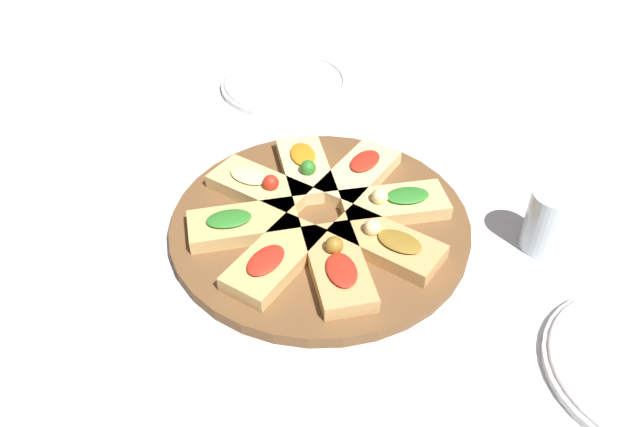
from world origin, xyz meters
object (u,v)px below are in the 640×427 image
Objects in this scene: water_glass at (548,221)px; napkin_stack at (45,329)px; serving_board at (320,224)px; plate_left at (285,82)px.

water_glass reaches higher than napkin_stack.
serving_board reaches higher than napkin_stack.
serving_board reaches higher than plate_left.
napkin_stack is at bearing -72.87° from water_glass.
plate_left is 1.98× the size of napkin_stack.
plate_left is 0.58m from water_glass.
napkin_stack is (0.61, -0.22, -0.00)m from plate_left.
plate_left reaches higher than napkin_stack.
water_glass is at bearing 107.13° from napkin_stack.
serving_board is 3.39× the size of napkin_stack.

